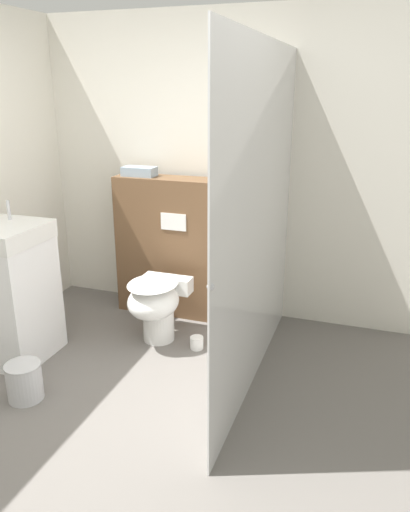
# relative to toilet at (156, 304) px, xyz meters

# --- Properties ---
(ground_plane) EXTENTS (12.00, 12.00, 0.00)m
(ground_plane) POSITION_rel_toilet_xyz_m (0.12, -1.32, -0.32)
(ground_plane) COLOR slate
(wall_back) EXTENTS (8.00, 0.06, 2.50)m
(wall_back) POSITION_rel_toilet_xyz_m (0.12, 0.80, 0.93)
(wall_back) COLOR silver
(wall_back) RESTS_ON ground_plane
(partition_panel) EXTENTS (1.11, 0.28, 1.20)m
(partition_panel) POSITION_rel_toilet_xyz_m (-0.02, 0.57, 0.28)
(partition_panel) COLOR brown
(partition_panel) RESTS_ON ground_plane
(shower_glass) EXTENTS (0.04, 2.01, 2.18)m
(shower_glass) POSITION_rel_toilet_xyz_m (0.84, -0.24, 0.77)
(shower_glass) COLOR silver
(shower_glass) RESTS_ON ground_plane
(toilet) EXTENTS (0.40, 0.57, 0.52)m
(toilet) POSITION_rel_toilet_xyz_m (0.00, 0.00, 0.00)
(toilet) COLOR white
(toilet) RESTS_ON ground_plane
(sink_vanity) EXTENTS (0.61, 0.54, 1.15)m
(sink_vanity) POSITION_rel_toilet_xyz_m (-0.95, -0.53, 0.18)
(sink_vanity) COLOR white
(sink_vanity) RESTS_ON ground_plane
(hair_drier) EXTENTS (0.15, 0.07, 0.14)m
(hair_drier) POSITION_rel_toilet_xyz_m (0.40, 0.57, 0.97)
(hair_drier) COLOR #B7B7BC
(hair_drier) RESTS_ON partition_panel
(folded_towel) EXTENTS (0.28, 0.15, 0.08)m
(folded_towel) POSITION_rel_toilet_xyz_m (-0.38, 0.56, 0.91)
(folded_towel) COLOR #8C9EAD
(folded_towel) RESTS_ON partition_panel
(spare_toilet_roll) EXTENTS (0.10, 0.10, 0.09)m
(spare_toilet_roll) POSITION_rel_toilet_xyz_m (0.33, -0.01, -0.28)
(spare_toilet_roll) COLOR white
(spare_toilet_roll) RESTS_ON ground_plane
(waste_bin) EXTENTS (0.23, 0.23, 0.25)m
(waste_bin) POSITION_rel_toilet_xyz_m (-0.48, -0.98, -0.20)
(waste_bin) COLOR silver
(waste_bin) RESTS_ON ground_plane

